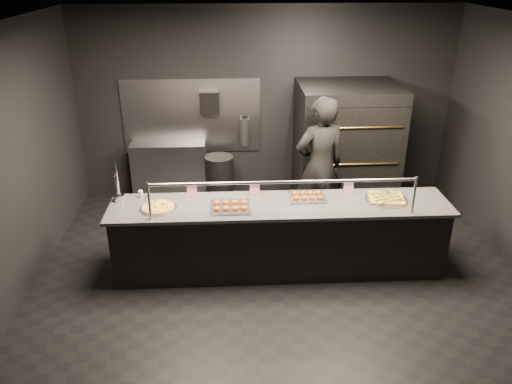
% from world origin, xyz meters
% --- Properties ---
extents(room, '(6.04, 6.00, 3.00)m').
position_xyz_m(room, '(-0.02, 0.05, 1.50)').
color(room, black).
rests_on(room, ground).
extents(service_counter, '(4.10, 0.78, 1.37)m').
position_xyz_m(service_counter, '(0.00, -0.00, 0.46)').
color(service_counter, black).
rests_on(service_counter, ground).
extents(pizza_oven, '(1.50, 1.23, 1.91)m').
position_xyz_m(pizza_oven, '(1.20, 1.90, 0.97)').
color(pizza_oven, black).
rests_on(pizza_oven, ground).
extents(prep_shelf, '(1.20, 0.35, 0.90)m').
position_xyz_m(prep_shelf, '(-1.60, 2.32, 0.45)').
color(prep_shelf, '#99999E').
rests_on(prep_shelf, ground).
extents(towel_dispenser, '(0.30, 0.20, 0.35)m').
position_xyz_m(towel_dispenser, '(-0.90, 2.39, 1.55)').
color(towel_dispenser, black).
rests_on(towel_dispenser, room).
extents(fire_extinguisher, '(0.14, 0.14, 0.51)m').
position_xyz_m(fire_extinguisher, '(-0.35, 2.40, 1.06)').
color(fire_extinguisher, '#B2B2B7').
rests_on(fire_extinguisher, room).
extents(beer_tap, '(0.13, 0.19, 0.52)m').
position_xyz_m(beer_tap, '(-1.95, 0.20, 1.07)').
color(beer_tap, silver).
rests_on(beer_tap, service_counter).
extents(round_pizza, '(0.44, 0.44, 0.03)m').
position_xyz_m(round_pizza, '(-1.45, -0.04, 0.94)').
color(round_pizza, silver).
rests_on(round_pizza, service_counter).
extents(slider_tray_a, '(0.48, 0.36, 0.07)m').
position_xyz_m(slider_tray_a, '(-0.60, -0.09, 0.95)').
color(slider_tray_a, silver).
rests_on(slider_tray_a, service_counter).
extents(slider_tray_b, '(0.46, 0.36, 0.07)m').
position_xyz_m(slider_tray_b, '(0.34, 0.14, 0.95)').
color(slider_tray_b, silver).
rests_on(slider_tray_b, service_counter).
extents(square_pizza, '(0.52, 0.52, 0.05)m').
position_xyz_m(square_pizza, '(1.30, 0.05, 0.94)').
color(square_pizza, silver).
rests_on(square_pizza, service_counter).
extents(condiment_jar, '(0.13, 0.05, 0.09)m').
position_xyz_m(condiment_jar, '(-1.67, 0.28, 0.96)').
color(condiment_jar, silver).
rests_on(condiment_jar, service_counter).
extents(tent_cards, '(2.07, 0.04, 0.15)m').
position_xyz_m(tent_cards, '(-0.16, 0.28, 1.00)').
color(tent_cards, white).
rests_on(tent_cards, service_counter).
extents(trash_bin, '(0.45, 0.45, 0.76)m').
position_xyz_m(trash_bin, '(-0.77, 2.06, 0.38)').
color(trash_bin, black).
rests_on(trash_bin, ground).
extents(worker, '(0.82, 0.64, 1.97)m').
position_xyz_m(worker, '(0.64, 1.00, 0.99)').
color(worker, black).
rests_on(worker, ground).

